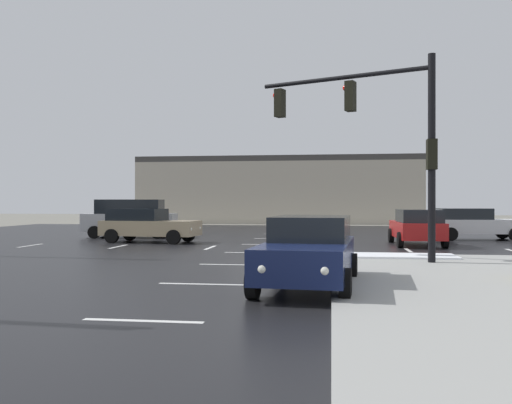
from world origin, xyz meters
The scene contains 11 objects.
ground_plane centered at (0.00, 0.00, 0.00)m, with size 120.00×120.00×0.00m, color slate.
road_asphalt centered at (0.00, 0.00, 0.01)m, with size 44.00×44.00×0.02m, color black.
snow_strip_curbside centered at (5.00, -4.00, 0.17)m, with size 4.00×1.60×0.06m, color white.
lane_markings centered at (1.20, -1.38, 0.02)m, with size 36.15×36.15×0.01m.
traffic_signal_mast centered at (4.50, -5.01, 4.28)m, with size 5.38×2.35×6.19m.
strip_building_background centered at (-1.81, 28.96, 2.98)m, with size 25.18×8.00×5.96m.
suv_silver centered at (-7.68, 5.90, 1.09)m, with size 4.99×2.61×2.03m.
sedan_white centered at (10.09, 6.53, 0.85)m, with size 4.61×2.20×1.58m.
sedan_tan centered at (-5.61, 2.59, 0.85)m, with size 4.67×2.41×1.58m.
sedan_navy centered at (2.50, -10.13, 0.85)m, with size 2.31×4.64×1.58m.
sedan_red centered at (6.71, 2.40, 0.85)m, with size 2.09×4.57×1.58m.
Camera 1 is at (3.00, -22.56, 1.94)m, focal length 38.91 mm.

